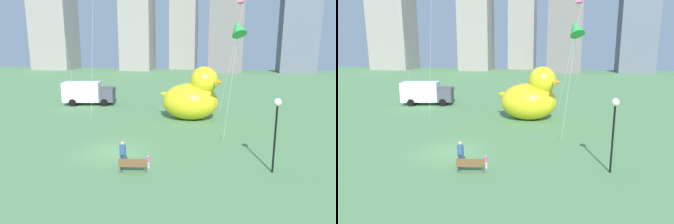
% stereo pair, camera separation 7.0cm
% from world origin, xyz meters
% --- Properties ---
extents(ground_plane, '(140.00, 140.00, 0.00)m').
position_xyz_m(ground_plane, '(0.00, 0.00, 0.00)').
color(ground_plane, '#598B56').
extents(park_bench, '(1.76, 0.67, 0.90)m').
position_xyz_m(park_bench, '(2.39, -3.16, 0.48)').
color(park_bench, brown).
rests_on(park_bench, ground).
extents(person_adult, '(0.41, 0.41, 1.65)m').
position_xyz_m(person_adult, '(1.51, -2.37, 0.91)').
color(person_adult, '#38476B').
rests_on(person_adult, ground).
extents(person_child, '(0.21, 0.21, 0.85)m').
position_xyz_m(person_child, '(3.13, -2.37, 0.47)').
color(person_child, silver).
rests_on(person_child, ground).
extents(giant_inflatable_duck, '(6.50, 4.17, 5.39)m').
position_xyz_m(giant_inflatable_duck, '(4.63, 10.71, 2.29)').
color(giant_inflatable_duck, yellow).
rests_on(giant_inflatable_duck, ground).
extents(lamppost, '(0.47, 0.47, 4.58)m').
position_xyz_m(lamppost, '(10.73, -1.70, 3.51)').
color(lamppost, black).
rests_on(lamppost, ground).
extents(box_truck, '(6.54, 3.44, 2.85)m').
position_xyz_m(box_truck, '(-9.03, 16.04, 1.45)').
color(box_truck, white).
rests_on(box_truck, ground).
extents(city_skyline, '(75.86, 17.77, 38.51)m').
position_xyz_m(city_skyline, '(-8.63, 66.22, 16.89)').
color(city_skyline, '#9E938C').
rests_on(city_skyline, ground).
extents(kite_green, '(1.70, 1.86, 9.49)m').
position_xyz_m(kite_green, '(8.49, 3.76, 8.71)').
color(kite_green, silver).
rests_on(kite_green, ground).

